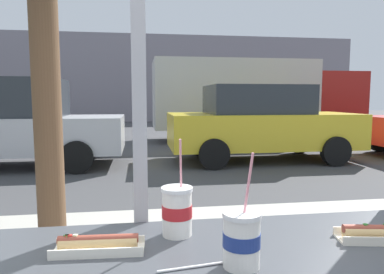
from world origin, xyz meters
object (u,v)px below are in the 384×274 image
(parked_car_silver, at_px, (12,123))
(box_truck, at_px, (254,96))
(hotdog_tray_far, at_px, (98,244))
(soda_cup_left, at_px, (177,210))
(soda_cup_right, at_px, (241,239))
(parked_car_yellow, at_px, (261,123))
(hotdog_tray_near, at_px, (375,233))

(parked_car_silver, relative_size, box_truck, 0.63)
(hotdog_tray_far, height_order, box_truck, box_truck)
(soda_cup_left, distance_m, soda_cup_right, 0.28)
(soda_cup_right, height_order, parked_car_yellow, parked_car_yellow)
(hotdog_tray_near, bearing_deg, box_truck, 73.63)
(hotdog_tray_far, xyz_separation_m, box_truck, (4.07, 10.97, 0.48))
(soda_cup_left, height_order, soda_cup_right, soda_cup_left)
(hotdog_tray_near, relative_size, parked_car_yellow, 0.06)
(parked_car_silver, distance_m, box_truck, 7.77)
(soda_cup_right, relative_size, box_truck, 0.04)
(parked_car_yellow, distance_m, box_truck, 4.27)
(hotdog_tray_near, bearing_deg, parked_car_yellow, 73.43)
(soda_cup_left, height_order, hotdog_tray_far, soda_cup_left)
(parked_car_yellow, height_order, box_truck, box_truck)
(soda_cup_left, xyz_separation_m, hotdog_tray_near, (0.60, -0.14, -0.06))
(hotdog_tray_far, bearing_deg, soda_cup_left, 21.57)
(hotdog_tray_near, height_order, parked_car_yellow, parked_car_yellow)
(hotdog_tray_near, xyz_separation_m, parked_car_silver, (-3.37, 6.95, -0.11))
(box_truck, bearing_deg, soda_cup_left, -109.44)
(soda_cup_left, height_order, box_truck, box_truck)
(soda_cup_right, distance_m, parked_car_silver, 7.64)
(parked_car_yellow, bearing_deg, hotdog_tray_near, -106.57)
(soda_cup_left, height_order, hotdog_tray_near, soda_cup_left)
(hotdog_tray_near, height_order, box_truck, box_truck)
(hotdog_tray_near, height_order, hotdog_tray_far, same)
(hotdog_tray_far, distance_m, box_truck, 11.71)
(soda_cup_left, distance_m, parked_car_yellow, 7.33)
(soda_cup_left, bearing_deg, parked_car_silver, 112.11)
(parked_car_yellow, bearing_deg, soda_cup_right, -109.72)
(soda_cup_right, relative_size, parked_car_yellow, 0.07)
(soda_cup_left, xyz_separation_m, box_truck, (3.84, 10.87, 0.42))
(hotdog_tray_near, distance_m, parked_car_silver, 7.73)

